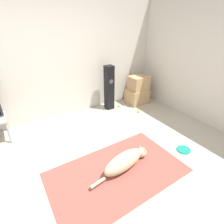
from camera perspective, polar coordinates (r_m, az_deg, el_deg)
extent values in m
plane|color=#BCB29E|center=(2.72, -2.98, -19.47)|extent=(12.00, 12.00, 0.00)
cube|color=beige|center=(3.89, -19.69, 15.65)|extent=(8.00, 0.06, 2.55)
cube|color=beige|center=(3.90, 32.76, 12.95)|extent=(0.06, 8.00, 2.55)
cube|color=#934C42|center=(2.73, 1.73, -19.00)|extent=(1.96, 1.16, 0.01)
ellipsoid|color=beige|center=(2.68, 3.86, -15.88)|extent=(0.75, 0.34, 0.28)
sphere|color=beige|center=(2.95, 9.64, -12.89)|extent=(0.16, 0.16, 0.16)
cone|color=beige|center=(2.91, 9.16, -11.12)|extent=(0.05, 0.05, 0.07)
cone|color=beige|center=(2.87, 10.52, -11.93)|extent=(0.05, 0.05, 0.07)
cylinder|color=beige|center=(2.52, -4.64, -22.04)|extent=(0.24, 0.08, 0.04)
cylinder|color=#199E7A|center=(3.33, 22.32, -11.36)|extent=(0.23, 0.23, 0.02)
torus|color=#199E7A|center=(3.32, 22.34, -11.27)|extent=(0.23, 0.23, 0.02)
cube|color=tan|center=(4.74, 8.18, 5.17)|extent=(0.53, 0.43, 0.38)
cube|color=tan|center=(4.62, 8.65, 9.37)|extent=(0.47, 0.38, 0.35)
cube|color=black|center=(4.25, -0.93, 7.82)|extent=(0.19, 0.19, 1.08)
cylinder|color=#4C4C51|center=(4.11, -0.24, 9.90)|extent=(0.10, 0.00, 0.10)
cylinder|color=#A8A8AD|center=(3.63, -30.64, -5.91)|extent=(0.04, 0.04, 0.43)
cylinder|color=#A8A8AD|center=(4.04, -31.18, -2.74)|extent=(0.04, 0.04, 0.43)
sphere|color=#C6E033|center=(4.29, 8.60, 0.28)|extent=(0.07, 0.07, 0.07)
sphere|color=#C6E033|center=(4.51, 2.31, 2.04)|extent=(0.07, 0.07, 0.07)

